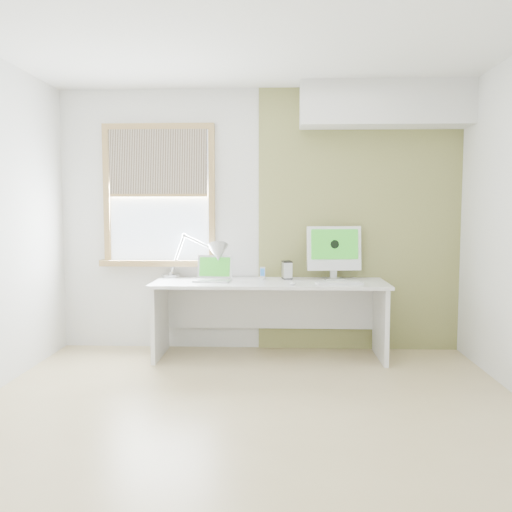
{
  "coord_description": "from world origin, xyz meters",
  "views": [
    {
      "loc": [
        0.19,
        -3.71,
        1.41
      ],
      "look_at": [
        0.0,
        1.05,
        1.0
      ],
      "focal_mm": 38.13,
      "sensor_mm": 36.0,
      "label": 1
    }
  ],
  "objects_px": {
    "imac": "(334,250)",
    "external_drive": "(287,270)",
    "desk": "(270,301)",
    "desk_lamp": "(209,255)",
    "laptop": "(213,275)"
  },
  "relations": [
    {
      "from": "laptop",
      "to": "imac",
      "type": "relative_size",
      "value": 0.68
    },
    {
      "from": "desk_lamp",
      "to": "external_drive",
      "type": "distance_m",
      "value": 0.78
    },
    {
      "from": "desk_lamp",
      "to": "laptop",
      "type": "xyz_separation_m",
      "value": [
        0.06,
        -0.1,
        -0.17
      ]
    },
    {
      "from": "external_drive",
      "to": "imac",
      "type": "relative_size",
      "value": 0.33
    },
    {
      "from": "desk",
      "to": "imac",
      "type": "xyz_separation_m",
      "value": [
        0.62,
        0.14,
        0.48
      ]
    },
    {
      "from": "imac",
      "to": "external_drive",
      "type": "bearing_deg",
      "value": -179.98
    },
    {
      "from": "external_drive",
      "to": "laptop",
      "type": "bearing_deg",
      "value": -166.61
    },
    {
      "from": "desk_lamp",
      "to": "laptop",
      "type": "distance_m",
      "value": 0.21
    },
    {
      "from": "laptop",
      "to": "external_drive",
      "type": "bearing_deg",
      "value": 13.39
    },
    {
      "from": "desk",
      "to": "external_drive",
      "type": "xyz_separation_m",
      "value": [
        0.17,
        0.14,
        0.28
      ]
    },
    {
      "from": "desk",
      "to": "external_drive",
      "type": "bearing_deg",
      "value": 40.48
    },
    {
      "from": "external_drive",
      "to": "imac",
      "type": "height_order",
      "value": "imac"
    },
    {
      "from": "laptop",
      "to": "imac",
      "type": "height_order",
      "value": "imac"
    },
    {
      "from": "desk",
      "to": "external_drive",
      "type": "relative_size",
      "value": 12.46
    },
    {
      "from": "laptop",
      "to": "imac",
      "type": "distance_m",
      "value": 1.2
    }
  ]
}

